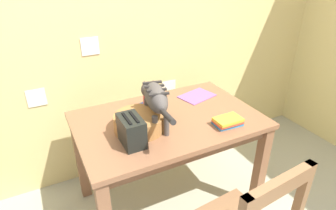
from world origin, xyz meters
The scene contains 9 objects.
wall_rear centered at (0.00, 1.72, 1.25)m, with size 4.64×0.11×2.50m.
dining_table centered at (0.15, 1.08, 0.66)m, with size 1.24×0.82×0.75m.
cat centered at (0.04, 1.05, 0.95)m, with size 0.20×0.65×0.28m.
saucer_bowl centered at (0.07, 1.23, 0.77)m, with size 0.19×0.19×0.03m, color #3354AD.
coffee_mug centered at (0.08, 1.23, 0.83)m, with size 0.13×0.09×0.08m.
magazine centered at (0.50, 1.28, 0.76)m, with size 0.26×0.19×0.01m, color #87549A.
book_stack centered at (0.45, 0.82, 0.78)m, with size 0.19×0.13×0.05m.
wicker_basket centered at (-0.08, 1.03, 0.81)m, with size 0.32×0.32×0.10m.
toaster centered at (-0.18, 0.91, 0.84)m, with size 0.12×0.20×0.18m.
Camera 1 is at (-0.62, -0.43, 1.73)m, focal length 30.50 mm.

